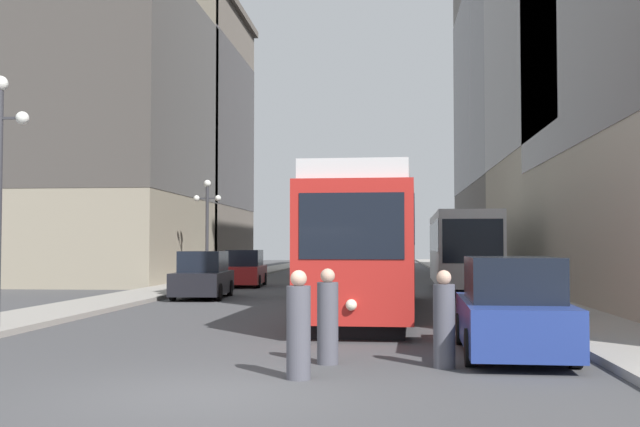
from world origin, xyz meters
TOP-DOWN VIEW (x-y plane):
  - ground_plane at (0.00, 0.00)m, footprint 200.00×200.00m
  - sidewalk_left at (-7.28, 40.00)m, footprint 2.50×120.00m
  - sidewalk_right at (7.28, 40.00)m, footprint 2.50×120.00m
  - streetcar at (1.92, 13.18)m, footprint 3.09×14.92m
  - transit_bus at (5.77, 25.63)m, footprint 2.82×11.53m
  - parked_car_left_near at (-4.73, 19.48)m, footprint 2.09×4.67m
  - parked_car_left_mid at (-4.73, 28.29)m, footprint 2.09×4.74m
  - parked_car_right_far at (4.73, 4.29)m, footprint 2.02×4.84m
  - pedestrian_crossing_near at (3.38, 2.67)m, footprint 0.36×0.36m
  - pedestrian_crossing_far at (1.09, 1.36)m, footprint 0.37×0.37m
  - pedestrian_on_sidewalk at (1.42, 2.93)m, footprint 0.37×0.37m
  - lamp_post_left_far at (-6.63, 28.20)m, footprint 1.41×0.36m
  - building_left_corner at (-14.98, 45.53)m, footprint 13.50×14.81m
  - building_left_midblock at (-14.14, 31.97)m, footprint 11.82×14.92m
  - building_right_far at (15.32, 51.51)m, footprint 14.19×24.35m

SIDE VIEW (x-z plane):
  - ground_plane at x=0.00m, z-range 0.00..0.00m
  - sidewalk_left at x=-7.28m, z-range 0.00..0.15m
  - sidewalk_right at x=7.28m, z-range 0.00..0.15m
  - pedestrian_crossing_near at x=3.38m, z-range -0.06..1.57m
  - pedestrian_on_sidewalk at x=1.42m, z-range -0.06..1.58m
  - pedestrian_crossing_far at x=1.09m, z-range -0.06..1.60m
  - parked_car_left_near at x=-4.73m, z-range -0.07..1.75m
  - parked_car_left_mid at x=-4.73m, z-range -0.07..1.75m
  - parked_car_right_far at x=4.73m, z-range -0.07..1.75m
  - transit_bus at x=5.77m, z-range 0.22..3.67m
  - streetcar at x=1.92m, z-range 0.16..4.05m
  - lamp_post_left_far at x=-6.63m, z-range 0.99..6.17m
  - building_left_midblock at x=-14.14m, z-range 0.27..19.68m
  - building_left_corner at x=-14.98m, z-range 0.27..19.89m
  - building_right_far at x=15.32m, z-range 0.41..27.28m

